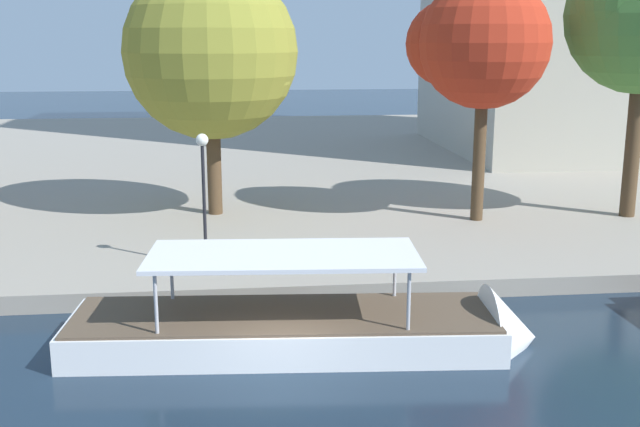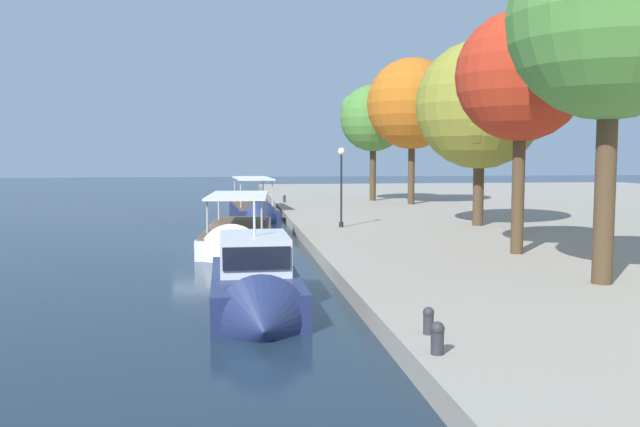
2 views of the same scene
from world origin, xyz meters
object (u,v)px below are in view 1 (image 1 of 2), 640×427
object	(u,v)px
tour_boat_1	(322,336)
tree_3	(479,44)
tree_1	(640,14)
tree_0	(212,55)
lamp_post	(203,181)

from	to	relation	value
tour_boat_1	tree_3	size ratio (longest dim) A/B	1.27
tour_boat_1	tree_1	distance (m)	21.41
tour_boat_1	tree_1	bearing A→B (deg)	42.79
tour_boat_1	tree_0	bearing A→B (deg)	106.57
tour_boat_1	tree_3	distance (m)	16.75
lamp_post	tree_0	xyz separation A→B (m)	(0.19, 8.38, 4.08)
lamp_post	tree_3	size ratio (longest dim) A/B	0.45
tree_1	tree_3	bearing A→B (deg)	178.25
tour_boat_1	lamp_post	size ratio (longest dim) A/B	2.83
tour_boat_1	lamp_post	distance (m)	7.83
lamp_post	tree_3	distance (m)	13.84
lamp_post	tree_1	xyz separation A→B (m)	(18.51, 5.93, 5.83)
lamp_post	tree_1	bearing A→B (deg)	17.76
tree_0	tour_boat_1	bearing A→B (deg)	-77.44
tree_0	tree_1	world-z (taller)	tree_1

